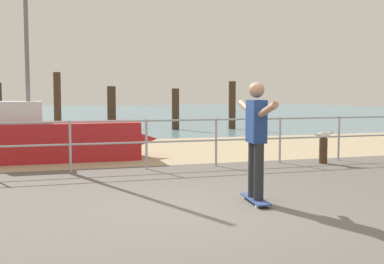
{
  "coord_description": "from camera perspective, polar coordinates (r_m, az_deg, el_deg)",
  "views": [
    {
      "loc": [
        -2.07,
        -6.02,
        1.57
      ],
      "look_at": [
        0.38,
        2.0,
        0.9
      ],
      "focal_mm": 44.76,
      "sensor_mm": 36.0,
      "label": 1
    }
  ],
  "objects": [
    {
      "name": "railing_fence",
      "position": [
        9.73,
        -9.85,
        -0.65
      ],
      "size": [
        13.74,
        0.05,
        1.05
      ],
      "color": "#9EA0A5",
      "rests_on": "ground"
    },
    {
      "name": "ground_plane",
      "position": [
        5.65,
        5.32,
        -11.58
      ],
      "size": [
        24.0,
        10.0,
        0.04
      ],
      "primitive_type": "cube",
      "color": "#605B56",
      "rests_on": "ground"
    },
    {
      "name": "sailboat",
      "position": [
        11.68,
        -16.58,
        -0.77
      ],
      "size": [
        4.96,
        1.42,
        5.26
      ],
      "color": "#B21E23",
      "rests_on": "ground"
    },
    {
      "name": "groyne_post_1",
      "position": [
        18.2,
        -15.74,
        3.17
      ],
      "size": [
        0.26,
        0.26,
        2.36
      ],
      "primitive_type": "cylinder",
      "color": "#422D1E",
      "rests_on": "ground"
    },
    {
      "name": "skateboard",
      "position": [
        6.94,
        7.57,
        -7.97
      ],
      "size": [
        0.27,
        0.81,
        0.08
      ],
      "color": "#334C8C",
      "rests_on": "ground"
    },
    {
      "name": "groyne_post_4",
      "position": [
        21.26,
        4.8,
        3.18
      ],
      "size": [
        0.31,
        0.31,
        2.12
      ],
      "primitive_type": "cylinder",
      "color": "#422D1E",
      "rests_on": "ground"
    },
    {
      "name": "seagull",
      "position": [
        11.06,
        15.48,
        -0.32
      ],
      "size": [
        0.49,
        0.15,
        0.18
      ],
      "color": "white",
      "rests_on": "bollard_short"
    },
    {
      "name": "sea_surface",
      "position": [
        41.1,
        -14.07,
        2.24
      ],
      "size": [
        72.0,
        50.0,
        0.04
      ],
      "primitive_type": "cube",
      "color": "slate",
      "rests_on": "ground"
    },
    {
      "name": "groyne_post_2",
      "position": [
        22.43,
        -9.57,
        2.95
      ],
      "size": [
        0.4,
        0.4,
        1.92
      ],
      "primitive_type": "cylinder",
      "color": "#422D1E",
      "rests_on": "ground"
    },
    {
      "name": "skateboarder",
      "position": [
        6.8,
        7.65,
        -0.13
      ],
      "size": [
        0.23,
        1.45,
        1.65
      ],
      "color": "#26262B",
      "rests_on": "skateboard"
    },
    {
      "name": "groyne_post_3",
      "position": [
        20.84,
        -1.98,
        2.73
      ],
      "size": [
        0.32,
        0.32,
        1.81
      ],
      "primitive_type": "cylinder",
      "color": "#422D1E",
      "rests_on": "ground"
    },
    {
      "name": "bollard_short",
      "position": [
        11.08,
        15.36,
        -2.22
      ],
      "size": [
        0.18,
        0.18,
        0.58
      ],
      "primitive_type": "cylinder",
      "color": "#422D1E",
      "rests_on": "ground"
    },
    {
      "name": "beach_strip",
      "position": [
        13.27,
        -7.89,
        -2.27
      ],
      "size": [
        24.0,
        6.0,
        0.04
      ],
      "primitive_type": "cube",
      "color": "tan",
      "rests_on": "ground"
    }
  ]
}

